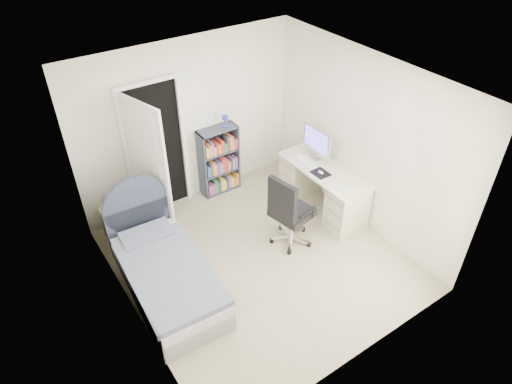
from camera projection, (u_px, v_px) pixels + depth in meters
room_shell at (259, 184)px, 5.38m from camera, size 3.50×3.70×2.60m
door at (151, 161)px, 6.18m from camera, size 0.92×0.80×2.06m
bed at (165, 272)px, 5.58m from camera, size 0.99×1.94×1.17m
nightstand at (118, 215)px, 6.23m from camera, size 0.43×0.43×0.62m
floor_lamp at (155, 188)px, 6.43m from camera, size 0.21×0.21×1.45m
bookcase at (219, 162)px, 7.10m from camera, size 0.62×0.27×1.31m
desk at (322, 187)px, 6.77m from camera, size 0.60×1.49×1.22m
office_chair at (288, 209)px, 6.02m from camera, size 0.60×0.62×1.11m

